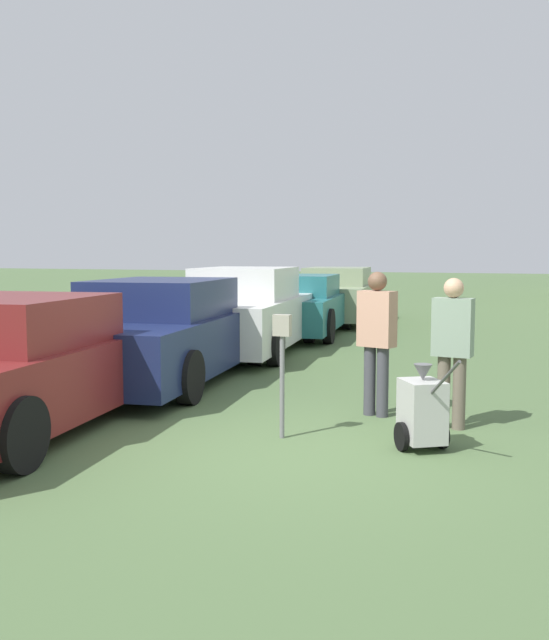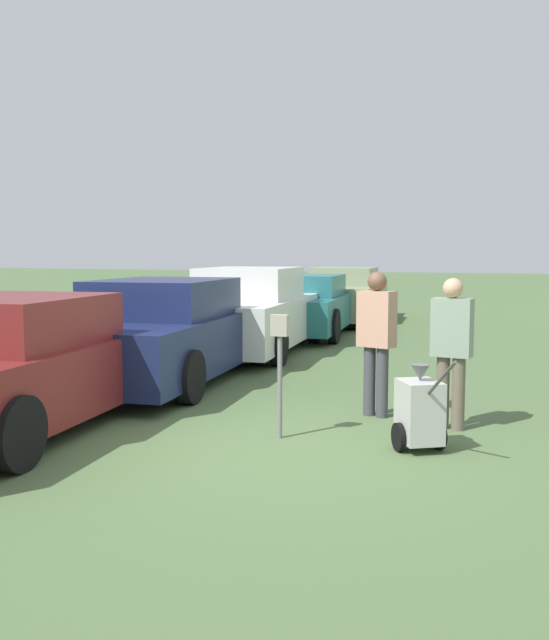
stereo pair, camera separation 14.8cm
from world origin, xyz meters
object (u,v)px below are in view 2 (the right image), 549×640
(parked_car_maroon, at_px, (22,366))
(parked_car_white, at_px, (253,313))
(parked_car_navy, at_px, (169,333))
(person_worker, at_px, (376,335))
(parking_meter, at_px, (280,352))
(equipment_cart, at_px, (420,411))
(person_supervisor, at_px, (452,344))
(parked_car_sage, at_px, (345,296))
(parked_car_teal, at_px, (304,306))

(parked_car_maroon, bearing_deg, parked_car_white, 82.56)
(parked_car_navy, bearing_deg, person_worker, -26.86)
(parked_car_maroon, height_order, parking_meter, parked_car_maroon)
(person_worker, relative_size, equipment_cart, 1.70)
(parking_meter, height_order, person_supervisor, person_supervisor)
(parked_car_navy, distance_m, person_worker, 3.71)
(parking_meter, xyz_separation_m, person_worker, (0.69, 1.33, 0.06))
(parked_car_maroon, distance_m, person_supervisor, 4.69)
(parked_car_white, relative_size, parked_car_sage, 1.02)
(parked_car_white, distance_m, person_worker, 5.63)
(parked_car_sage, bearing_deg, equipment_cart, -78.13)
(parked_car_teal, xyz_separation_m, parked_car_sage, (-0.00, 3.40, 0.04))
(person_worker, bearing_deg, parking_meter, 78.95)
(person_supervisor, bearing_deg, parked_car_sage, -62.03)
(equipment_cart, bearing_deg, parked_car_maroon, 156.29)
(parked_car_navy, relative_size, parked_car_teal, 1.12)
(parked_car_maroon, xyz_separation_m, parked_car_sage, (-0.00, 12.74, 0.03))
(parking_meter, bearing_deg, parked_car_maroon, -167.65)
(parked_car_sage, relative_size, person_supervisor, 3.17)
(person_supervisor, xyz_separation_m, equipment_cart, (-0.16, -0.96, -0.55))
(parked_car_maroon, relative_size, person_worker, 2.90)
(parked_car_sage, xyz_separation_m, equipment_cart, (4.23, -12.06, -0.32))
(parked_car_navy, bearing_deg, parked_car_sage, 82.57)
(parked_car_white, bearing_deg, parked_car_maroon, -97.44)
(parked_car_teal, height_order, parking_meter, parked_car_teal)
(equipment_cart, bearing_deg, parking_meter, 149.94)
(parked_car_sage, distance_m, equipment_cart, 12.78)
(parked_car_white, height_order, parked_car_sage, parked_car_white)
(equipment_cart, bearing_deg, parked_car_navy, 116.56)
(person_supervisor, bearing_deg, equipment_cart, 86.89)
(parked_car_navy, xyz_separation_m, parked_car_sage, (-0.00, 9.57, 0.00))
(parked_car_maroon, xyz_separation_m, person_worker, (3.49, 1.95, 0.29))
(parked_car_sage, height_order, equipment_cart, parked_car_sage)
(parked_car_sage, height_order, parking_meter, parked_car_sage)
(parked_car_maroon, xyz_separation_m, parking_meter, (2.80, 0.61, 0.23))
(parked_car_sage, bearing_deg, parking_meter, -84.44)
(parked_car_maroon, bearing_deg, person_supervisor, 13.14)
(parked_car_white, bearing_deg, parked_car_teal, 82.58)
(parked_car_sage, relative_size, equipment_cart, 5.23)
(person_worker, bearing_deg, parked_car_navy, -3.21)
(parking_meter, bearing_deg, person_worker, 62.73)
(parked_car_navy, relative_size, parked_car_sage, 1.04)
(parked_car_white, xyz_separation_m, equipment_cart, (4.22, -5.68, -0.37))
(person_supervisor, bearing_deg, parked_car_white, -40.69)
(parked_car_maroon, distance_m, parked_car_white, 6.37)
(parked_car_teal, distance_m, parking_meter, 9.17)
(parked_car_white, height_order, parking_meter, parked_car_white)
(parked_car_maroon, xyz_separation_m, person_supervisor, (4.39, 1.65, 0.26))
(parked_car_teal, bearing_deg, parked_car_white, -97.42)
(parked_car_maroon, height_order, parked_car_navy, parked_car_navy)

